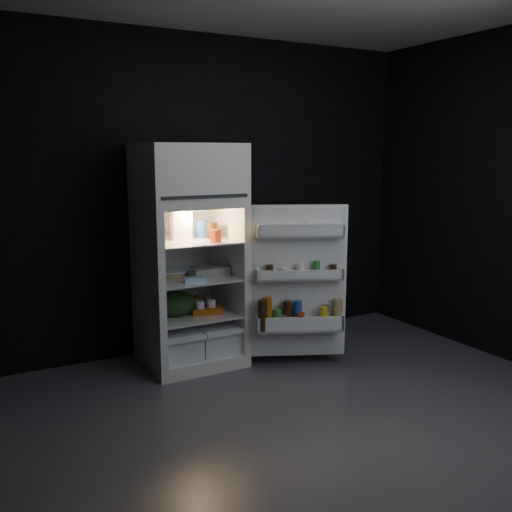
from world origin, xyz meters
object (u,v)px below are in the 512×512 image
milk_jug (181,224)px  yogurt_tray (207,311)px  refrigerator (188,248)px  fridge_door (298,285)px  egg_carton (210,272)px

milk_jug → yogurt_tray: (0.15, -0.15, -0.69)m
milk_jug → refrigerator: bearing=-18.2°
fridge_door → refrigerator: bearing=143.5°
fridge_door → milk_jug: 1.06m
refrigerator → egg_carton: 0.26m
refrigerator → fridge_door: (0.72, -0.53, -0.28)m
milk_jug → egg_carton: size_ratio=0.74×
fridge_door → milk_jug: fridge_door is taller
refrigerator → yogurt_tray: (0.10, -0.13, -0.50)m
milk_jug → egg_carton: 0.45m
fridge_door → egg_carton: fridge_door is taller
refrigerator → yogurt_tray: size_ratio=7.48×
fridge_door → egg_carton: 0.72m
refrigerator → fridge_door: size_ratio=1.46×
refrigerator → milk_jug: 0.20m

